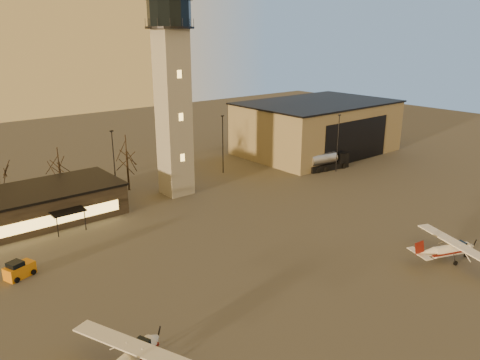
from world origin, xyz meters
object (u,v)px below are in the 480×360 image
object	(u,v)px
control_tower	(172,85)
hangar	(317,127)
terminal	(20,209)
service_cart	(19,271)
cessna_front	(451,251)
fuel_truck	(327,163)

from	to	relation	value
control_tower	hangar	size ratio (longest dim) A/B	1.07
terminal	service_cart	world-z (taller)	terminal
control_tower	cessna_front	xyz separation A→B (m)	(11.10, -37.75, -15.34)
cessna_front	fuel_truck	xyz separation A→B (m)	(16.77, 31.76, 0.23)
terminal	fuel_truck	world-z (taller)	terminal
control_tower	cessna_front	bearing A→B (deg)	-73.61
fuel_truck	hangar	bearing A→B (deg)	59.91
control_tower	cessna_front	world-z (taller)	control_tower
control_tower	hangar	bearing A→B (deg)	6.31
terminal	hangar	bearing A→B (deg)	1.97
terminal	fuel_truck	size ratio (longest dim) A/B	2.96
cessna_front	fuel_truck	size ratio (longest dim) A/B	1.20
cessna_front	service_cart	world-z (taller)	cessna_front
control_tower	hangar	distance (m)	37.90
control_tower	cessna_front	distance (m)	42.23
control_tower	terminal	bearing A→B (deg)	174.85
fuel_truck	cessna_front	bearing A→B (deg)	-108.76
fuel_truck	control_tower	bearing A→B (deg)	176.95
hangar	cessna_front	size ratio (longest dim) A/B	2.98
hangar	terminal	world-z (taller)	hangar
hangar	fuel_truck	size ratio (longest dim) A/B	3.57
service_cart	fuel_truck	bearing A→B (deg)	-14.27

